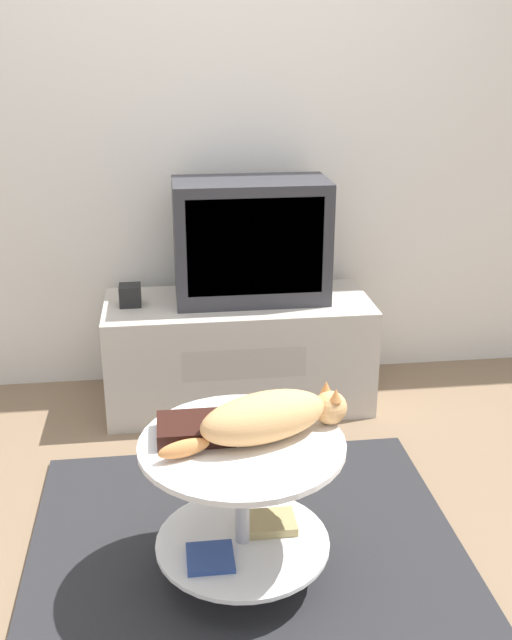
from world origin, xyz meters
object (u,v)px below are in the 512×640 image
(speaker, at_px, (130,295))
(cat, at_px, (269,417))
(tv, at_px, (251,241))
(dvd_box, at_px, (196,429))

(speaker, relative_size, cat, 0.16)
(tv, xyz_separation_m, speaker, (-0.53, -0.03, -0.22))
(cat, bearing_deg, dvd_box, 151.54)
(tv, bearing_deg, speaker, -176.79)
(dvd_box, height_order, cat, cat)
(speaker, height_order, dvd_box, speaker)
(dvd_box, bearing_deg, cat, -9.80)
(tv, distance_m, dvd_box, 1.26)
(tv, relative_size, speaker, 7.22)
(tv, height_order, dvd_box, tv)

